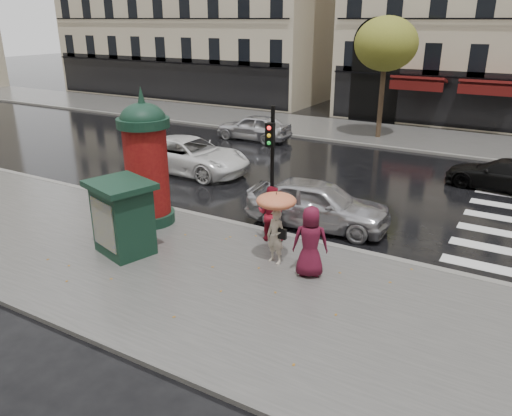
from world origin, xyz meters
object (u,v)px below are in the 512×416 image
Objects in this scene: woman_umbrella at (276,217)px; morris_column at (146,160)px; car_black at (503,175)px; car_white at (189,155)px; woman_red at (271,213)px; car_far_silver at (254,127)px; car_silver at (318,204)px; newsstand at (123,217)px; man_burgundy at (310,242)px; traffic_light at (271,160)px.

woman_umbrella is 0.47× the size of morris_column.
car_white is at bearing -63.95° from car_black.
woman_umbrella reaches higher than woman_red.
woman_umbrella is 0.48× the size of car_far_silver.
woman_umbrella is 3.29m from car_silver.
woman_red is at bearing 41.45° from newsstand.
man_burgundy is at bearing 34.37° from car_far_silver.
morris_column is 1.04× the size of car_far_silver.
woman_umbrella is 1.09× the size of man_burgundy.
car_black is (9.78, 9.87, -1.62)m from morris_column.
car_silver is (0.72, 1.93, -0.18)m from woman_red.
woman_red reaches higher than car_silver.
morris_column is (-4.16, -0.72, 1.27)m from woman_red.
woman_red is 4.32m from newsstand.
man_burgundy is 0.41× the size of car_silver.
woman_umbrella reaches higher than man_burgundy.
man_burgundy is 0.34× the size of car_white.
car_silver is (3.95, 4.79, -0.41)m from newsstand.
newsstand is 6.22m from car_silver.
woman_red is at bearing 123.68° from woman_umbrella.
morris_column is at bearing 13.83° from car_far_silver.
morris_column reaches higher than car_silver.
woman_umbrella is at bearing -17.65° from car_black.
woman_umbrella is at bearing 21.11° from newsstand.
newsstand reaches higher than car_silver.
woman_red is 4.41m from morris_column.
traffic_light is at bearing 46.05° from newsstand.
morris_column reaches higher than woman_umbrella.
traffic_light is 2.53m from car_silver.
woman_red reaches higher than car_black.
newsstand reaches higher than car_far_silver.
car_black is at bearing -126.07° from woman_red.
car_silver is at bearing -93.12° from man_burgundy.
man_burgundy is 0.44× the size of car_black.
woman_red is 13.99m from car_far_silver.
woman_umbrella is 15.54m from car_far_silver.
car_far_silver is at bearing -94.57° from car_black.
morris_column is 5.73m from car_silver.
newsstand is 0.50× the size of car_far_silver.
traffic_light is at bearing 145.34° from car_silver.
car_silver is (-1.24, 3.40, -0.27)m from man_burgundy.
woman_umbrella is at bearing -6.38° from morris_column.
woman_umbrella is 11.50m from car_black.
woman_red is at bearing 153.80° from car_silver.
man_burgundy is 5.37m from newsstand.
woman_red is 0.39× the size of morris_column.
man_burgundy is 6.27m from morris_column.
morris_column is 2.55m from newsstand.
man_burgundy is at bearing 14.95° from newsstand.
man_burgundy is at bearing -40.07° from traffic_light.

